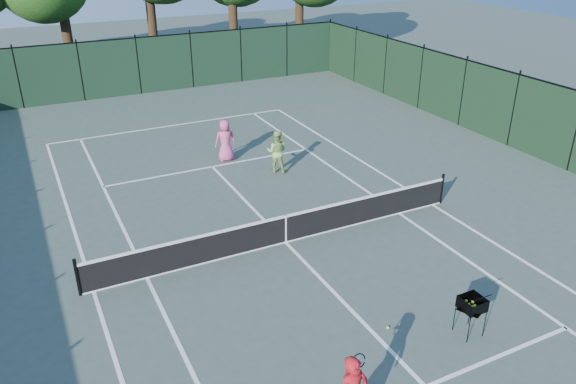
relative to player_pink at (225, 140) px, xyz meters
name	(u,v)px	position (x,y,z in m)	size (l,w,h in m)	color
ground	(286,242)	(-0.73, -6.78, -0.84)	(90.00, 90.00, 0.00)	#414F47
sideline_doubles_left	(94,292)	(-6.21, -6.78, -0.84)	(0.10, 23.77, 0.01)	white
sideline_doubles_right	(432,205)	(4.76, -6.78, -0.84)	(0.10, 23.77, 0.01)	white
sideline_singles_left	(147,278)	(-4.84, -6.78, -0.84)	(0.10, 23.77, 0.01)	white
sideline_singles_right	(399,213)	(3.39, -6.78, -0.84)	(0.10, 23.77, 0.01)	white
baseline_far	(173,126)	(-0.73, 5.10, -0.84)	(10.97, 0.10, 0.01)	white
service_line_far	(212,167)	(-0.73, -0.38, -0.84)	(8.23, 0.10, 0.01)	white
center_service_line	(286,242)	(-0.73, -6.78, -0.84)	(0.10, 12.80, 0.01)	white
tennis_net	(286,228)	(-0.73, -6.78, -0.36)	(11.69, 0.09, 1.06)	black
fence_far	(138,67)	(-0.73, 11.22, 0.66)	(24.00, 0.05, 3.00)	black
fence_right	(576,133)	(11.27, -6.78, 0.66)	(0.05, 36.00, 3.00)	black
player_pink	(225,140)	(0.00, 0.00, 0.00)	(0.89, 0.66, 1.68)	#D04981
player_green	(277,152)	(1.31, -1.91, -0.03)	(1.00, 0.95, 1.62)	#98BC5E
ball_hopper	(472,304)	(1.20, -12.28, -0.02)	(0.67, 0.67, 0.97)	black
loose_ball_midcourt	(388,328)	(-0.34, -11.35, -0.81)	(0.07, 0.07, 0.07)	#CEE92F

